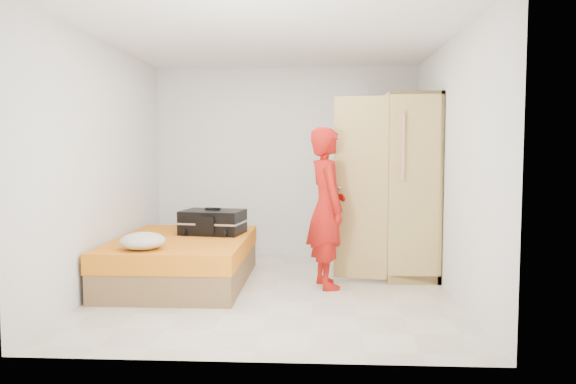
# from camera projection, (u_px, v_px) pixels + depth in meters

# --- Properties ---
(room) EXTENTS (4.00, 4.02, 2.60)m
(room) POSITION_uv_depth(u_px,v_px,m) (275.00, 166.00, 5.79)
(room) COLOR beige
(room) RESTS_ON ground
(bed) EXTENTS (1.42, 2.02, 0.50)m
(bed) POSITION_uv_depth(u_px,v_px,m) (182.00, 260.00, 6.21)
(bed) COLOR brown
(bed) RESTS_ON ground
(wardrobe) EXTENTS (1.17, 1.20, 2.10)m
(wardrobe) POSITION_uv_depth(u_px,v_px,m) (403.00, 190.00, 6.59)
(wardrobe) COLOR tan
(wardrobe) RESTS_ON ground
(person) EXTENTS (0.56, 0.71, 1.71)m
(person) POSITION_uv_depth(u_px,v_px,m) (327.00, 208.00, 5.98)
(person) COLOR #B6200B
(person) RESTS_ON ground
(suitcase) EXTENTS (0.77, 0.62, 0.30)m
(suitcase) POSITION_uv_depth(u_px,v_px,m) (213.00, 222.00, 6.49)
(suitcase) COLOR black
(suitcase) RESTS_ON bed
(round_cushion) EXTENTS (0.44, 0.44, 0.17)m
(round_cushion) POSITION_uv_depth(u_px,v_px,m) (143.00, 241.00, 5.48)
(round_cushion) COLOR beige
(round_cushion) RESTS_ON bed
(pillow) EXTENTS (0.62, 0.35, 0.11)m
(pillow) POSITION_uv_depth(u_px,v_px,m) (204.00, 223.00, 7.03)
(pillow) COLOR beige
(pillow) RESTS_ON bed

